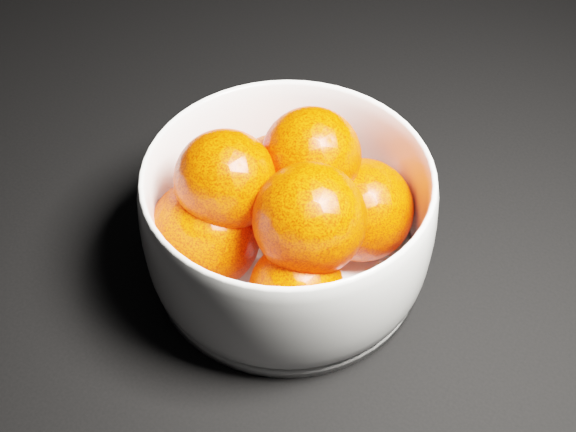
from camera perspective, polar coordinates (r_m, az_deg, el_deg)
The scene contains 2 objects.
bowl at distance 0.52m, azimuth -0.00°, elevation -0.35°, with size 0.19×0.19×0.09m.
orange_pile at distance 0.51m, azimuth -0.45°, elevation 0.52°, with size 0.15×0.14×0.11m.
Camera 1 is at (-0.08, -0.23, 0.43)m, focal length 50.00 mm.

